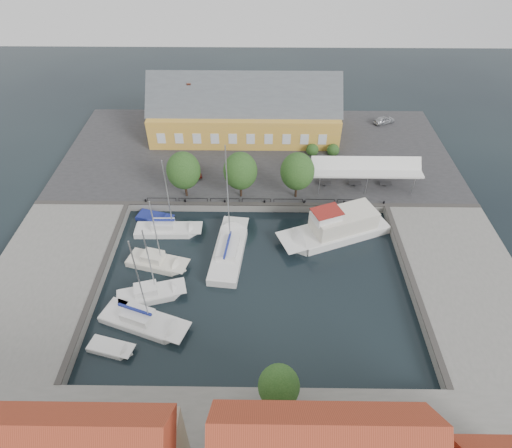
{
  "coord_description": "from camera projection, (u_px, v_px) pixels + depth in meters",
  "views": [
    {
      "loc": [
        0.48,
        -31.65,
        34.57
      ],
      "look_at": [
        0.0,
        6.0,
        1.5
      ],
      "focal_mm": 30.0,
      "sensor_mm": 36.0,
      "label": 1
    }
  ],
  "objects": [
    {
      "name": "launch_sw",
      "position": [
        111.0,
        349.0,
        39.19
      ],
      "size": [
        4.56,
        2.65,
        0.98
      ],
      "color": "white",
      "rests_on": "ground"
    },
    {
      "name": "west_boat_a",
      "position": [
        167.0,
        231.0,
        51.07
      ],
      "size": [
        8.12,
        2.43,
        10.75
      ],
      "color": "white",
      "rests_on": "ground"
    },
    {
      "name": "launch_nw",
      "position": [
        155.0,
        218.0,
        53.05
      ],
      "size": [
        4.88,
        3.01,
        0.88
      ],
      "color": "navy",
      "rests_on": "ground"
    },
    {
      "name": "car_silver",
      "position": [
        384.0,
        120.0,
        69.17
      ],
      "size": [
        3.83,
        2.77,
        1.21
      ],
      "primitive_type": "imported",
      "rotation": [
        0.0,
        0.0,
        2.0
      ],
      "color": "#AAADB2",
      "rests_on": "north_quay"
    },
    {
      "name": "ground",
      "position": [
        255.0,
        271.0,
        46.6
      ],
      "size": [
        140.0,
        140.0,
        0.0
      ],
      "primitive_type": "plane",
      "color": "black",
      "rests_on": "ground"
    },
    {
      "name": "west_boat_b",
      "position": [
        157.0,
        263.0,
        47.09
      ],
      "size": [
        7.17,
        4.03,
        9.62
      ],
      "color": "silver",
      "rests_on": "ground"
    },
    {
      "name": "west_boat_c",
      "position": [
        150.0,
        295.0,
        43.71
      ],
      "size": [
        7.26,
        4.0,
        9.68
      ],
      "color": "white",
      "rests_on": "ground"
    },
    {
      "name": "trawler",
      "position": [
        338.0,
        228.0,
        50.25
      ],
      "size": [
        13.77,
        8.59,
        5.0
      ],
      "color": "white",
      "rests_on": "ground"
    },
    {
      "name": "west_quay",
      "position": [
        46.0,
        279.0,
        44.97
      ],
      "size": [
        12.0,
        24.0,
        1.0
      ],
      "primitive_type": "cube",
      "color": "slate",
      "rests_on": "ground"
    },
    {
      "name": "north_quay",
      "position": [
        257.0,
        154.0,
        63.55
      ],
      "size": [
        56.0,
        26.0,
        1.0
      ],
      "primitive_type": "cube",
      "color": "#2D2D30",
      "rests_on": "ground"
    },
    {
      "name": "warehouse",
      "position": [
        241.0,
        113.0,
        65.0
      ],
      "size": [
        28.56,
        14.0,
        9.55
      ],
      "color": "gold",
      "rests_on": "north_quay"
    },
    {
      "name": "tent_canopy",
      "position": [
        366.0,
        169.0,
        54.92
      ],
      "size": [
        14.0,
        4.0,
        2.83
      ],
      "color": "white",
      "rests_on": "north_quay"
    },
    {
      "name": "car_red",
      "position": [
        190.0,
        169.0,
        58.34
      ],
      "size": [
        3.5,
        4.35,
        1.39
      ],
      "primitive_type": "imported",
      "rotation": [
        0.0,
        0.0,
        0.57
      ],
      "color": "#531813",
      "rests_on": "north_quay"
    },
    {
      "name": "quay_trees",
      "position": [
        240.0,
        171.0,
        52.41
      ],
      "size": [
        18.2,
        4.2,
        6.3
      ],
      "color": "black",
      "rests_on": "north_quay"
    },
    {
      "name": "east_quay",
      "position": [
        466.0,
        284.0,
        44.55
      ],
      "size": [
        12.0,
        24.0,
        1.0
      ],
      "primitive_type": "cube",
      "color": "slate",
      "rests_on": "ground"
    },
    {
      "name": "west_boat_d",
      "position": [
        143.0,
        322.0,
        41.21
      ],
      "size": [
        9.24,
        5.52,
        11.92
      ],
      "color": "white",
      "rests_on": "ground"
    },
    {
      "name": "center_sailboat",
      "position": [
        229.0,
        252.0,
        48.18
      ],
      "size": [
        4.23,
        10.79,
        14.21
      ],
      "color": "white",
      "rests_on": "ground"
    },
    {
      "name": "quay_edge_fittings",
      "position": [
        256.0,
        234.0,
        49.46
      ],
      "size": [
        56.0,
        24.72,
        0.4
      ],
      "color": "#383533",
      "rests_on": "north_quay"
    }
  ]
}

